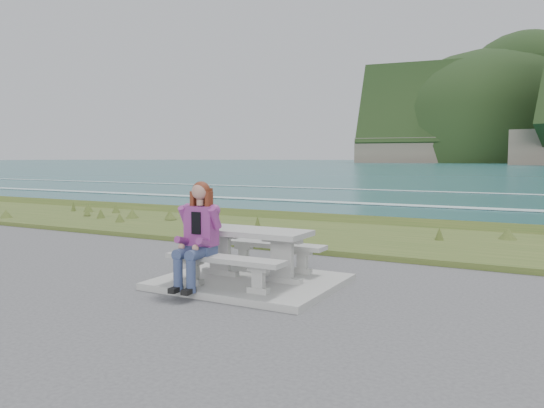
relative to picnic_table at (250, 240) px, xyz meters
name	(u,v)px	position (x,y,z in m)	size (l,w,h in m)	color
concrete_slab	(250,282)	(0.00, 0.00, -0.63)	(2.60, 2.10, 0.10)	#A9A9A3
picnic_table	(250,240)	(0.00, 0.00, 0.00)	(1.80, 0.75, 0.75)	#A9A9A3
bench_landward	(225,264)	(0.00, -0.70, -0.23)	(1.80, 0.35, 0.45)	#A9A9A3
bench_seaward	(272,249)	(0.00, 0.70, -0.23)	(1.80, 0.35, 0.45)	#A9A9A3
grass_verge	(359,240)	(0.00, 5.00, -0.68)	(160.00, 4.50, 0.22)	#34511E
shore_drop	(393,226)	(0.00, 7.90, -0.68)	(160.00, 0.80, 2.20)	#67584D
ocean	(474,222)	(0.00, 25.09, -2.42)	(1600.00, 1600.00, 0.09)	#20595D
seated_woman	(195,249)	(-0.39, -0.84, -0.04)	(0.46, 0.77, 1.49)	navy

